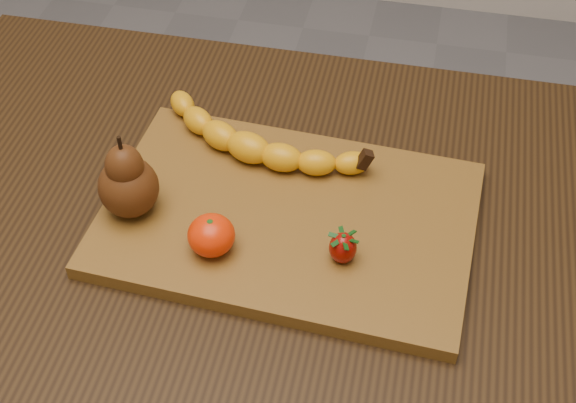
% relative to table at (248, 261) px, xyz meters
% --- Properties ---
extents(table, '(1.00, 0.70, 0.76)m').
position_rel_table_xyz_m(table, '(0.00, 0.00, 0.00)').
color(table, black).
rests_on(table, ground).
extents(cutting_board, '(0.47, 0.32, 0.02)m').
position_rel_table_xyz_m(cutting_board, '(0.06, -0.01, 0.11)').
color(cutting_board, brown).
rests_on(cutting_board, table).
extents(banana, '(0.27, 0.13, 0.04)m').
position_rel_table_xyz_m(banana, '(-0.01, 0.07, 0.14)').
color(banana, '#F1A50B').
rests_on(banana, cutting_board).
extents(pear, '(0.08, 0.08, 0.11)m').
position_rel_table_xyz_m(pear, '(-0.13, -0.04, 0.17)').
color(pear, '#4E260C').
rests_on(pear, cutting_board).
extents(mandarin, '(0.07, 0.07, 0.05)m').
position_rel_table_xyz_m(mandarin, '(-0.02, -0.08, 0.14)').
color(mandarin, '#F22C02').
rests_on(mandarin, cutting_board).
extents(strawberry, '(0.04, 0.04, 0.04)m').
position_rel_table_xyz_m(strawberry, '(0.13, -0.07, 0.14)').
color(strawberry, '#8C0903').
rests_on(strawberry, cutting_board).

